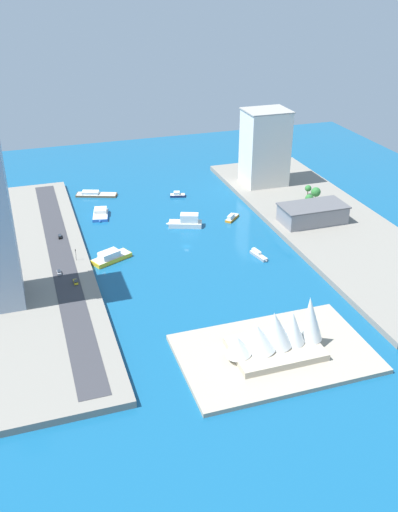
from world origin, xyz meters
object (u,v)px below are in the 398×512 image
Objects in this scene: catamaran_blue at (101,214)px; sedan_silver at (59,272)px; opera_landmark at (277,335)px; ferry_white_commuter at (187,222)px; water_taxi_orange at (232,218)px; yacht_sleek_gray at (258,255)px; patrol_launch_navy at (178,195)px; suv_black at (60,236)px; warehouse_low_gray at (313,213)px; traffic_light_waterfront at (76,253)px; hotel_broad_white at (265,147)px; taxi_yellow_cab at (76,282)px; ferry_yellow_fast at (111,257)px; barge_flat_brown at (95,194)px.

sedan_silver is at bearing 65.67° from catamaran_blue.
ferry_white_commuter is at bearing -90.97° from opera_landmark.
water_taxi_orange is at bearing -178.08° from ferry_white_commuter.
patrol_launch_navy is at bearing -80.03° from yacht_sleek_gray.
catamaran_blue is 41.98m from suv_black.
catamaran_blue is 110.40m from yacht_sleek_gray.
ferry_white_commuter is 76.80m from warehouse_low_gray.
traffic_light_waterfront is at bearing -130.05° from sedan_silver.
hotel_broad_white reaches higher than taxi_yellow_cab.
opera_landmark is at bearing 118.71° from suv_black.
water_taxi_orange is 118.79m from sedan_silver.
sedan_silver is (110.87, 42.55, 2.77)m from water_taxi_orange.
suv_black is at bearing 47.40° from catamaran_blue.
taxi_yellow_cab is at bearing 47.76° from ferry_yellow_fast.
ferry_yellow_fast reaches higher than barge_flat_brown.
sedan_silver reaches higher than barge_flat_brown.
traffic_light_waterfront reaches higher than suv_black.
barge_flat_brown is 81.81m from ferry_white_commuter.
ferry_yellow_fast reaches higher than yacht_sleek_gray.
taxi_yellow_cab is (145.74, 101.10, -25.20)m from hotel_broad_white.
water_taxi_orange reaches higher than barge_flat_brown.
opera_landmark is (10.67, 182.19, 8.94)m from patrol_launch_navy.
catamaran_blue is at bearing 16.79° from patrol_launch_navy.
sedan_silver is (4.84, 42.58, -0.04)m from suv_black.
sedan_silver is (28.75, 12.06, 1.88)m from ferry_yellow_fast.
opera_landmark reaches higher than barge_flat_brown.
barge_flat_brown is at bearing -93.78° from ferry_yellow_fast.
opera_landmark is (75.06, 109.58, 1.54)m from warehouse_low_gray.
catamaran_blue is 57.27m from ferry_white_commuter.
catamaran_blue is 132.81m from warehouse_low_gray.
suv_black reaches higher than barge_flat_brown.
opera_landmark is at bearing 86.65° from patrol_launch_navy.
patrol_launch_navy is at bearing -93.35° from opera_landmark.
catamaran_blue is 1.35× the size of yacht_sleek_gray.
patrol_launch_navy is at bearing -163.21° from catamaran_blue.
taxi_yellow_cab is at bearing 27.71° from water_taxi_orange.
hotel_broad_white reaches higher than ferry_yellow_fast.
yacht_sleek_gray is 100.85m from patrol_launch_navy.
ferry_yellow_fast reaches higher than water_taxi_orange.
opera_landmark reaches higher than traffic_light_waterfront.
hotel_broad_white is at bearing 178.80° from patrol_launch_navy.
opera_landmark reaches higher than catamaran_blue.
sedan_silver is at bearing 27.22° from ferry_white_commuter.
water_taxi_orange is 2.30× the size of suv_black.
hotel_broad_white is at bearing -148.14° from ferry_yellow_fast.
yacht_sleek_gray is at bearing 99.97° from patrol_launch_navy.
patrol_launch_navy is at bearing -65.56° from water_taxi_orange.
suv_black is at bearing -26.88° from yacht_sleek_gray.
warehouse_low_gray is 7.95× the size of taxi_yellow_cab.
water_taxi_orange is 138.56m from opera_landmark.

